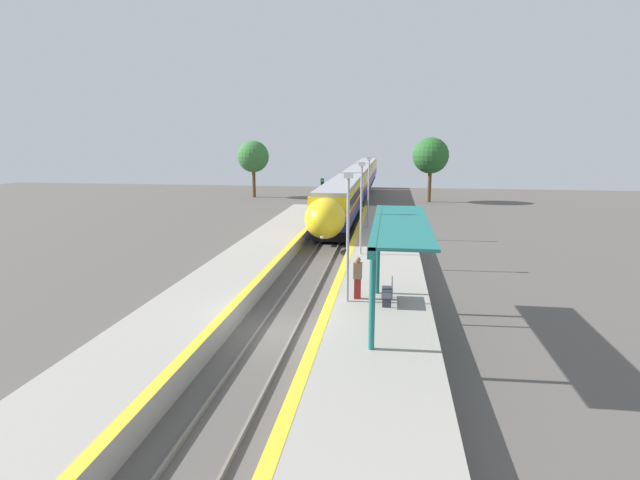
% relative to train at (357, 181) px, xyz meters
% --- Properties ---
extents(ground_plane, '(120.00, 120.00, 0.00)m').
position_rel_train_xyz_m(ground_plane, '(0.00, -45.14, -2.20)').
color(ground_plane, '#56514C').
extents(rail_left, '(0.08, 90.00, 0.15)m').
position_rel_train_xyz_m(rail_left, '(-0.72, -45.14, -2.13)').
color(rail_left, slate).
rests_on(rail_left, ground_plane).
extents(rail_right, '(0.08, 90.00, 0.15)m').
position_rel_train_xyz_m(rail_right, '(0.72, -45.14, -2.13)').
color(rail_right, slate).
rests_on(rail_right, ground_plane).
extents(train, '(2.86, 65.25, 3.84)m').
position_rel_train_xyz_m(train, '(0.00, 0.00, 0.00)').
color(train, black).
rests_on(train, ground_plane).
extents(platform_right, '(4.34, 64.00, 0.87)m').
position_rel_train_xyz_m(platform_right, '(3.91, -45.14, -1.77)').
color(platform_right, '#9E998E').
rests_on(platform_right, ground_plane).
extents(platform_left, '(3.84, 64.00, 0.87)m').
position_rel_train_xyz_m(platform_left, '(-3.66, -45.14, -1.77)').
color(platform_left, '#9E998E').
rests_on(platform_left, ground_plane).
extents(platform_bench, '(0.44, 1.79, 0.89)m').
position_rel_train_xyz_m(platform_bench, '(4.37, -43.32, -0.86)').
color(platform_bench, '#2D333D').
rests_on(platform_bench, platform_right).
extents(person_waiting, '(0.36, 0.24, 1.82)m').
position_rel_train_xyz_m(person_waiting, '(3.04, -43.01, -0.38)').
color(person_waiting, maroon).
rests_on(person_waiting, platform_right).
extents(railway_signal, '(0.28, 0.28, 3.93)m').
position_rel_train_xyz_m(railway_signal, '(-1.95, -17.99, 0.23)').
color(railway_signal, '#59595E').
rests_on(railway_signal, ground_plane).
extents(lamppost_near, '(0.36, 0.20, 5.38)m').
position_rel_train_xyz_m(lamppost_near, '(2.64, -43.41, 1.74)').
color(lamppost_near, '#9E9EA3').
rests_on(lamppost_near, platform_right).
extents(lamppost_mid, '(0.36, 0.20, 5.38)m').
position_rel_train_xyz_m(lamppost_mid, '(2.64, -34.63, 1.74)').
color(lamppost_mid, '#9E9EA3').
rests_on(lamppost_mid, platform_right).
extents(lamppost_far, '(0.36, 0.20, 5.38)m').
position_rel_train_xyz_m(lamppost_far, '(2.64, -25.86, 1.74)').
color(lamppost_far, '#9E9EA3').
rests_on(lamppost_far, platform_right).
extents(station_canopy, '(2.02, 9.00, 3.71)m').
position_rel_train_xyz_m(station_canopy, '(4.41, -45.11, 2.09)').
color(station_canopy, '#1E6B66').
rests_on(station_canopy, platform_right).
extents(background_tree_left, '(4.03, 4.03, 7.24)m').
position_rel_train_xyz_m(background_tree_left, '(-13.37, -0.39, 2.99)').
color(background_tree_left, brown).
rests_on(background_tree_left, ground_plane).
extents(background_tree_right, '(4.26, 4.26, 7.66)m').
position_rel_train_xyz_m(background_tree_right, '(8.82, -2.27, 3.29)').
color(background_tree_right, brown).
rests_on(background_tree_right, ground_plane).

